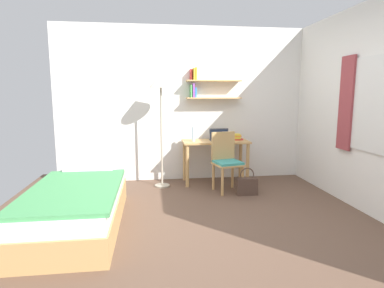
{
  "coord_description": "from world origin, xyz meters",
  "views": [
    {
      "loc": [
        -0.64,
        -3.41,
        1.47
      ],
      "look_at": [
        -0.12,
        0.51,
        0.85
      ],
      "focal_mm": 29.65,
      "sensor_mm": 36.0,
      "label": 1
    }
  ],
  "objects_px": {
    "standing_lamp": "(161,88)",
    "bed": "(78,205)",
    "water_bottle": "(193,134)",
    "desk_chair": "(226,159)",
    "book_stack": "(236,137)",
    "desk": "(215,149)",
    "handbag": "(247,186)",
    "laptop": "(220,137)"
  },
  "relations": [
    {
      "from": "desk",
      "to": "book_stack",
      "type": "distance_m",
      "value": 0.41
    },
    {
      "from": "laptop",
      "to": "book_stack",
      "type": "relative_size",
      "value": 1.45
    },
    {
      "from": "water_bottle",
      "to": "desk_chair",
      "type": "bearing_deg",
      "value": -45.83
    },
    {
      "from": "water_bottle",
      "to": "desk",
      "type": "bearing_deg",
      "value": 2.73
    },
    {
      "from": "standing_lamp",
      "to": "handbag",
      "type": "distance_m",
      "value": 1.97
    },
    {
      "from": "desk",
      "to": "desk_chair",
      "type": "distance_m",
      "value": 0.49
    },
    {
      "from": "laptop",
      "to": "desk_chair",
      "type": "bearing_deg",
      "value": -90.26
    },
    {
      "from": "desk_chair",
      "to": "standing_lamp",
      "type": "relative_size",
      "value": 0.5
    },
    {
      "from": "desk",
      "to": "water_bottle",
      "type": "relative_size",
      "value": 4.63
    },
    {
      "from": "desk_chair",
      "to": "book_stack",
      "type": "height_order",
      "value": "desk_chair"
    },
    {
      "from": "bed",
      "to": "laptop",
      "type": "bearing_deg",
      "value": 39.0
    },
    {
      "from": "book_stack",
      "to": "handbag",
      "type": "relative_size",
      "value": 0.56
    },
    {
      "from": "desk",
      "to": "desk_chair",
      "type": "xyz_separation_m",
      "value": [
        0.07,
        -0.48,
        -0.09
      ]
    },
    {
      "from": "bed",
      "to": "handbag",
      "type": "xyz_separation_m",
      "value": [
        2.22,
        0.84,
        -0.1
      ]
    },
    {
      "from": "desk_chair",
      "to": "laptop",
      "type": "xyz_separation_m",
      "value": [
        0.0,
        0.5,
        0.27
      ]
    },
    {
      "from": "standing_lamp",
      "to": "laptop",
      "type": "height_order",
      "value": "standing_lamp"
    },
    {
      "from": "standing_lamp",
      "to": "bed",
      "type": "bearing_deg",
      "value": -124.62
    },
    {
      "from": "standing_lamp",
      "to": "laptop",
      "type": "distance_m",
      "value": 1.27
    },
    {
      "from": "bed",
      "to": "book_stack",
      "type": "bearing_deg",
      "value": 35.8
    },
    {
      "from": "bed",
      "to": "handbag",
      "type": "height_order",
      "value": "bed"
    },
    {
      "from": "desk_chair",
      "to": "standing_lamp",
      "type": "bearing_deg",
      "value": 160.24
    },
    {
      "from": "desk_chair",
      "to": "laptop",
      "type": "relative_size",
      "value": 2.71
    },
    {
      "from": "standing_lamp",
      "to": "water_bottle",
      "type": "xyz_separation_m",
      "value": [
        0.52,
        0.11,
        -0.74
      ]
    },
    {
      "from": "standing_lamp",
      "to": "laptop",
      "type": "relative_size",
      "value": 5.41
    },
    {
      "from": "bed",
      "to": "desk_chair",
      "type": "xyz_separation_m",
      "value": [
        1.96,
        1.09,
        0.25
      ]
    },
    {
      "from": "laptop",
      "to": "water_bottle",
      "type": "height_order",
      "value": "water_bottle"
    },
    {
      "from": "laptop",
      "to": "handbag",
      "type": "bearing_deg",
      "value": -71.45
    },
    {
      "from": "standing_lamp",
      "to": "desk",
      "type": "bearing_deg",
      "value": 8.11
    },
    {
      "from": "bed",
      "to": "standing_lamp",
      "type": "xyz_separation_m",
      "value": [
        0.99,
        1.44,
        1.33
      ]
    },
    {
      "from": "standing_lamp",
      "to": "handbag",
      "type": "relative_size",
      "value": 4.38
    },
    {
      "from": "standing_lamp",
      "to": "handbag",
      "type": "bearing_deg",
      "value": -26.19
    },
    {
      "from": "laptop",
      "to": "handbag",
      "type": "height_order",
      "value": "laptop"
    },
    {
      "from": "book_stack",
      "to": "desk",
      "type": "bearing_deg",
      "value": -170.82
    },
    {
      "from": "standing_lamp",
      "to": "laptop",
      "type": "xyz_separation_m",
      "value": [
        0.97,
        0.15,
        -0.8
      ]
    },
    {
      "from": "book_stack",
      "to": "laptop",
      "type": "bearing_deg",
      "value": -173.1
    },
    {
      "from": "water_bottle",
      "to": "book_stack",
      "type": "bearing_deg",
      "value": 5.93
    },
    {
      "from": "water_bottle",
      "to": "handbag",
      "type": "relative_size",
      "value": 0.57
    },
    {
      "from": "laptop",
      "to": "water_bottle",
      "type": "relative_size",
      "value": 1.41
    },
    {
      "from": "bed",
      "to": "desk",
      "type": "relative_size",
      "value": 1.81
    },
    {
      "from": "desk_chair",
      "to": "standing_lamp",
      "type": "distance_m",
      "value": 1.49
    },
    {
      "from": "desk",
      "to": "laptop",
      "type": "distance_m",
      "value": 0.2
    },
    {
      "from": "desk_chair",
      "to": "water_bottle",
      "type": "bearing_deg",
      "value": 134.17
    }
  ]
}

